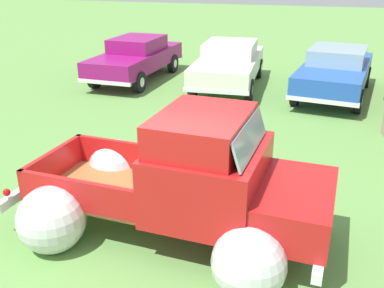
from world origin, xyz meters
name	(u,v)px	position (x,y,z in m)	size (l,w,h in m)	color
ground_plane	(167,230)	(0.00, 0.00, 0.00)	(80.00, 80.00, 0.00)	#609347
vintage_pickup_truck	(191,190)	(0.39, -0.02, 0.76)	(4.72, 2.98, 1.96)	black
show_car_0	(136,57)	(-4.13, 8.53, 0.78)	(1.93, 4.66, 1.43)	black
show_car_1	(229,63)	(-0.87, 8.51, 0.78)	(2.11, 4.70, 1.43)	black
show_car_2	(335,70)	(2.42, 8.38, 0.78)	(2.48, 4.86, 1.43)	black
lane_cone_0	(224,152)	(0.32, 2.45, 0.31)	(0.36, 0.36, 0.63)	black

